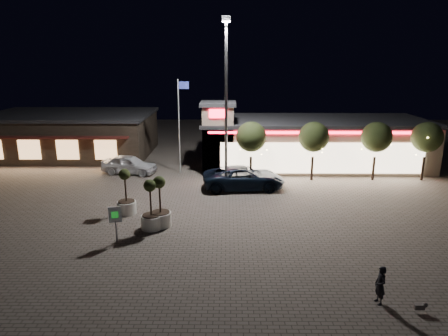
{
  "coord_description": "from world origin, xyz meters",
  "views": [
    {
      "loc": [
        2.12,
        -20.43,
        9.53
      ],
      "look_at": [
        1.87,
        6.0,
        2.34
      ],
      "focal_mm": 32.0,
      "sensor_mm": 36.0,
      "label": 1
    }
  ],
  "objects_px": {
    "pickup_truck": "(244,178)",
    "valet_sign": "(115,218)",
    "planter_left": "(126,200)",
    "planter_mid": "(151,214)",
    "white_sedan": "(129,164)",
    "pedestrian": "(380,285)"
  },
  "relations": [
    {
      "from": "pickup_truck",
      "to": "valet_sign",
      "type": "distance_m",
      "value": 11.84
    },
    {
      "from": "valet_sign",
      "to": "pickup_truck",
      "type": "bearing_deg",
      "value": 52.51
    },
    {
      "from": "planter_left",
      "to": "planter_mid",
      "type": "xyz_separation_m",
      "value": [
        2.02,
        -2.31,
        0.0
      ]
    },
    {
      "from": "white_sedan",
      "to": "pickup_truck",
      "type": "bearing_deg",
      "value": -100.95
    },
    {
      "from": "white_sedan",
      "to": "planter_left",
      "type": "relative_size",
      "value": 1.6
    },
    {
      "from": "white_sedan",
      "to": "planter_mid",
      "type": "distance_m",
      "value": 12.34
    },
    {
      "from": "white_sedan",
      "to": "valet_sign",
      "type": "relative_size",
      "value": 2.34
    },
    {
      "from": "pedestrian",
      "to": "planter_mid",
      "type": "relative_size",
      "value": 0.54
    },
    {
      "from": "white_sedan",
      "to": "planter_left",
      "type": "xyz_separation_m",
      "value": [
        2.06,
        -9.33,
        0.11
      ]
    },
    {
      "from": "pedestrian",
      "to": "planter_left",
      "type": "bearing_deg",
      "value": -136.76
    },
    {
      "from": "planter_left",
      "to": "planter_mid",
      "type": "distance_m",
      "value": 3.07
    },
    {
      "from": "pickup_truck",
      "to": "valet_sign",
      "type": "relative_size",
      "value": 3.05
    },
    {
      "from": "valet_sign",
      "to": "planter_mid",
      "type": "bearing_deg",
      "value": 50.02
    },
    {
      "from": "pickup_truck",
      "to": "planter_mid",
      "type": "xyz_separation_m",
      "value": [
        -5.65,
        -7.54,
        0.06
      ]
    },
    {
      "from": "pickup_truck",
      "to": "white_sedan",
      "type": "height_order",
      "value": "pickup_truck"
    },
    {
      "from": "white_sedan",
      "to": "valet_sign",
      "type": "height_order",
      "value": "valet_sign"
    },
    {
      "from": "planter_mid",
      "to": "valet_sign",
      "type": "relative_size",
      "value": 1.47
    },
    {
      "from": "planter_left",
      "to": "valet_sign",
      "type": "bearing_deg",
      "value": -83.51
    },
    {
      "from": "planter_left",
      "to": "pedestrian",
      "type": "bearing_deg",
      "value": -37.44
    },
    {
      "from": "pickup_truck",
      "to": "planter_left",
      "type": "distance_m",
      "value": 9.28
    },
    {
      "from": "white_sedan",
      "to": "planter_mid",
      "type": "xyz_separation_m",
      "value": [
        4.08,
        -11.64,
        0.11
      ]
    },
    {
      "from": "pickup_truck",
      "to": "planter_left",
      "type": "relative_size",
      "value": 2.08
    }
  ]
}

